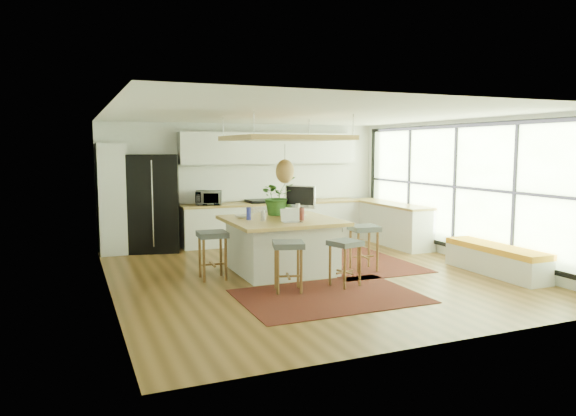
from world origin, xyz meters
name	(u,v)px	position (x,y,z in m)	size (l,w,h in m)	color
floor	(310,274)	(0.00, 0.00, 0.00)	(7.00, 7.00, 0.00)	#573B18
ceiling	(311,115)	(0.00, 0.00, 2.70)	(7.00, 7.00, 0.00)	white
wall_back	(246,183)	(0.00, 3.50, 1.35)	(6.50, 6.50, 0.00)	silver
wall_front	(447,222)	(0.00, -3.50, 1.35)	(6.50, 6.50, 0.00)	silver
wall_left	(107,203)	(-3.25, 0.00, 1.35)	(7.00, 7.00, 0.00)	silver
wall_right	(464,190)	(3.25, 0.00, 1.35)	(7.00, 7.00, 0.00)	silver
window_wall	(463,187)	(3.22, 0.00, 1.40)	(0.10, 6.20, 2.60)	black
pantry	(112,199)	(-2.95, 3.18, 1.12)	(0.55, 0.60, 2.25)	silver
back_counter_base	(273,223)	(0.55, 3.18, 0.44)	(4.20, 0.60, 0.88)	silver
back_counter_top	(273,203)	(0.55, 3.18, 0.90)	(4.24, 0.64, 0.05)	olive
backsplash	(269,183)	(0.55, 3.48, 1.35)	(4.20, 0.02, 0.80)	white
upper_cabinets	(271,148)	(0.55, 3.32, 2.15)	(4.20, 0.34, 0.70)	silver
range	(263,221)	(0.30, 3.18, 0.50)	(0.76, 0.62, 1.00)	#A5A5AA
right_counter_base	(390,224)	(2.93, 2.00, 0.44)	(0.60, 2.50, 0.88)	silver
right_counter_top	(391,204)	(2.93, 2.00, 0.90)	(0.64, 2.54, 0.05)	olive
window_bench	(496,260)	(2.95, -1.20, 0.25)	(0.52, 2.00, 0.50)	silver
ceiling_panel	(285,154)	(-0.30, 0.40, 2.05)	(1.86, 1.86, 0.80)	olive
rug_near	(329,296)	(-0.32, -1.35, 0.01)	(2.60, 1.80, 0.01)	black
rug_right	(356,262)	(1.22, 0.56, 0.01)	(1.80, 2.60, 0.01)	black
fridge	(154,207)	(-2.12, 3.15, 0.93)	(1.01, 0.79, 2.02)	black
island	(281,245)	(-0.37, 0.39, 0.47)	(1.85, 1.85, 0.93)	olive
stool_near_left	(288,268)	(-0.77, -0.88, 0.35)	(0.45, 0.45, 0.76)	#454B4D
stool_near_right	(345,264)	(0.17, -0.92, 0.35)	(0.43, 0.43, 0.73)	#454B4D
stool_right_front	(364,250)	(1.00, -0.08, 0.35)	(0.47, 0.47, 0.80)	#454B4D
stool_right_back	(329,242)	(0.81, 0.88, 0.35)	(0.38, 0.38, 0.64)	#454B4D
stool_left_side	(213,258)	(-1.62, 0.33, 0.35)	(0.47, 0.47, 0.79)	#454B4D
laptop	(292,215)	(-0.38, -0.09, 1.05)	(0.32, 0.34, 0.24)	#A5A5AA
monitor	(300,202)	(0.10, 0.64, 1.19)	(0.60, 0.21, 0.56)	#A5A5AA
microwave	(209,196)	(-0.95, 3.16, 1.11)	(0.55, 0.30, 0.37)	#A5A5AA
island_plant	(277,200)	(-0.24, 0.91, 1.21)	(0.64, 0.72, 0.56)	#1E4C19
island_bowl	(241,216)	(-0.98, 0.79, 0.96)	(0.21, 0.21, 0.05)	silver
island_bottle_0	(249,214)	(-0.92, 0.49, 1.03)	(0.07, 0.07, 0.19)	#2F36BE
island_bottle_1	(262,215)	(-0.77, 0.24, 1.03)	(0.07, 0.07, 0.19)	silver
island_bottle_2	(301,215)	(-0.12, 0.09, 1.03)	(0.07, 0.07, 0.19)	maroon
island_bottle_3	(299,212)	(-0.02, 0.44, 1.03)	(0.07, 0.07, 0.19)	silver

